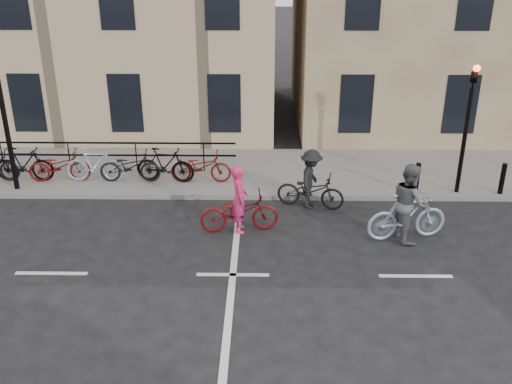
{
  "coord_description": "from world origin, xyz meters",
  "views": [
    {
      "loc": [
        0.67,
        -10.73,
        6.64
      ],
      "look_at": [
        0.48,
        2.05,
        1.1
      ],
      "focal_mm": 40.0,
      "sensor_mm": 36.0,
      "label": 1
    }
  ],
  "objects_px": {
    "cyclist_pink": "(239,209)",
    "cyclist_dark": "(311,185)",
    "traffic_light": "(468,114)",
    "cyclist_grey": "(408,209)"
  },
  "relations": [
    {
      "from": "traffic_light",
      "to": "cyclist_dark",
      "type": "xyz_separation_m",
      "value": [
        -4.25,
        -0.76,
        -1.8
      ]
    },
    {
      "from": "traffic_light",
      "to": "cyclist_grey",
      "type": "distance_m",
      "value": 3.69
    },
    {
      "from": "cyclist_pink",
      "to": "cyclist_dark",
      "type": "height_order",
      "value": "cyclist_pink"
    },
    {
      "from": "traffic_light",
      "to": "cyclist_grey",
      "type": "relative_size",
      "value": 1.87
    },
    {
      "from": "cyclist_dark",
      "to": "cyclist_grey",
      "type": "bearing_deg",
      "value": -114.12
    },
    {
      "from": "traffic_light",
      "to": "cyclist_dark",
      "type": "distance_m",
      "value": 4.68
    },
    {
      "from": "cyclist_pink",
      "to": "cyclist_dark",
      "type": "distance_m",
      "value": 2.37
    },
    {
      "from": "cyclist_pink",
      "to": "cyclist_grey",
      "type": "bearing_deg",
      "value": -103.13
    },
    {
      "from": "traffic_light",
      "to": "cyclist_grey",
      "type": "xyz_separation_m",
      "value": [
        -2.05,
        -2.58,
        -1.67
      ]
    },
    {
      "from": "traffic_light",
      "to": "cyclist_grey",
      "type": "height_order",
      "value": "traffic_light"
    }
  ]
}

